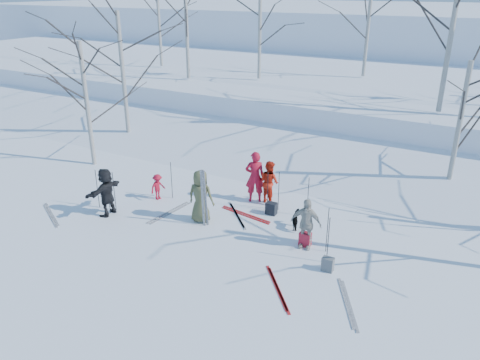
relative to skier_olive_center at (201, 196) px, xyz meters
The scene contains 39 objects.
ground 1.46m from the skier_olive_center, 37.12° to the right, with size 120.00×120.00×0.00m, color white.
snow_ramp 6.39m from the skier_olive_center, 81.37° to the left, with size 70.00×9.50×1.40m, color white.
snow_plateau 16.31m from the skier_olive_center, 86.65° to the left, with size 70.00×18.00×2.20m, color white.
far_hill 37.31m from the skier_olive_center, 88.54° to the left, with size 90.00×30.00×6.00m, color white.
skier_olive_center is the anchor object (origin of this frame).
skier_red_north 2.25m from the skier_olive_center, 69.94° to the left, with size 0.65×0.43×1.78m, color #AE1026.
skier_redor_behind 2.60m from the skier_olive_center, 61.42° to the left, with size 0.72×0.56×1.48m, color red.
skier_red_seated 2.31m from the skier_olive_center, 164.34° to the left, with size 0.59×0.34×0.91m, color #AE1026.
skier_cream_east 3.44m from the skier_olive_center, ahead, with size 0.88×0.37×1.50m, color beige.
skier_grey_west 3.07m from the skier_olive_center, 159.06° to the right, with size 1.47×0.47×1.58m, color black.
dog 3.03m from the skier_olive_center, 19.89° to the left, with size 0.29×0.64×0.54m, color black.
upright_ski_left 0.42m from the skier_olive_center, 47.46° to the right, with size 0.07×0.02×1.90m, color silver.
upright_ski_right 0.42m from the skier_olive_center, 35.00° to the right, with size 0.07×0.02×1.90m, color silver.
ski_pair_a 5.65m from the skier_olive_center, 18.85° to the right, with size 1.07×1.77×0.02m, color silver, non-canonical shape.
ski_pair_b 4.25m from the skier_olive_center, 29.84° to the right, with size 1.37×1.59×0.02m, color #A51718, non-canonical shape.
ski_pair_c 1.48m from the skier_olive_center, behind, with size 0.40×1.91×0.02m, color silver, non-canonical shape.
ski_pair_d 4.98m from the skier_olive_center, 155.12° to the right, with size 1.76×1.08×0.02m, color silver, non-canonical shape.
ski_pair_e 1.67m from the skier_olive_center, 44.99° to the left, with size 1.91×0.50×0.02m, color #A51718, non-canonical shape.
ski_pair_f 1.44m from the skier_olive_center, 47.22° to the left, with size 1.47×1.50×0.02m, color silver, non-canonical shape.
ski_pole_a 2.25m from the skier_olive_center, 49.18° to the left, with size 0.02×0.02×1.34m, color black.
ski_pole_b 2.59m from the skier_olive_center, 46.71° to the left, with size 0.02×0.02×1.34m, color black.
ski_pole_c 2.98m from the skier_olive_center, 165.52° to the right, with size 0.02×0.02×1.34m, color black.
ski_pole_d 3.38m from the skier_olive_center, 34.79° to the left, with size 0.02×0.02×1.34m, color black.
ski_pole_e 4.27m from the skier_olive_center, ahead, with size 0.02×0.02×1.34m, color black.
ski_pole_f 4.05m from the skier_olive_center, ahead, with size 0.02×0.02×1.34m, color black.
ski_pole_g 3.62m from the skier_olive_center, 166.29° to the right, with size 0.02×0.02×1.34m, color black.
ski_pole_h 3.06m from the skier_olive_center, 160.74° to the right, with size 0.02×0.02×1.34m, color black.
ski_pole_i 2.04m from the skier_olive_center, 153.38° to the left, with size 0.02×0.02×1.34m, color black.
backpack_red 3.48m from the skier_olive_center, ahead, with size 0.32×0.22×0.42m, color #A91A2A.
backpack_grey 4.51m from the skier_olive_center, ahead, with size 0.30×0.20×0.38m, color #575B5F.
backpack_dark 2.36m from the skier_olive_center, 41.08° to the left, with size 0.34×0.24×0.40m, color black.
birch_plateau_a 13.23m from the skier_olive_center, 126.61° to the left, with size 4.86×4.86×6.08m, color silver, non-canonical shape.
birch_plateau_b 13.10m from the skier_olive_center, 109.10° to the left, with size 4.02×4.02×4.89m, color silver, non-canonical shape.
birch_plateau_c 15.90m from the skier_olive_center, 87.75° to the left, with size 4.50×4.50×5.57m, color silver, non-canonical shape.
birch_plateau_e 11.48m from the skier_olive_center, 58.96° to the left, with size 5.15×5.15×6.51m, color silver, non-canonical shape.
birch_plateau_f 17.38m from the skier_olive_center, 131.90° to the left, with size 4.01×4.01×4.87m, color silver, non-canonical shape.
birch_edge_a 7.17m from the skier_olive_center, 163.11° to the left, with size 4.05×4.05×4.93m, color silver, non-canonical shape.
birch_edge_d 9.24m from the skier_olive_center, 146.03° to the left, with size 4.71×4.71×5.86m, color silver, non-canonical shape.
birch_edge_e 8.75m from the skier_olive_center, 41.39° to the left, with size 3.88×3.88×4.69m, color silver, non-canonical shape.
Camera 1 is at (6.53, -10.09, 6.86)m, focal length 35.00 mm.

